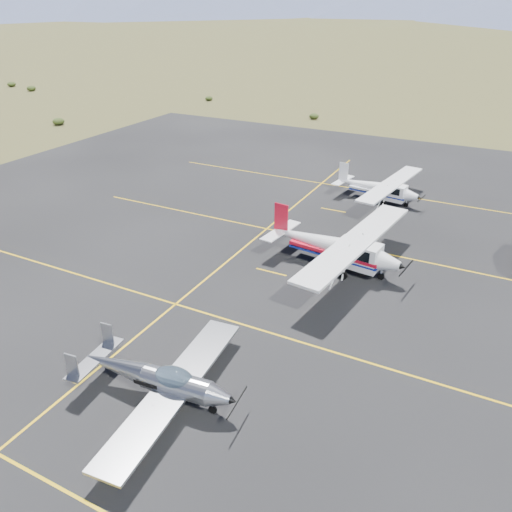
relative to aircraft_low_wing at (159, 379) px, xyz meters
The scene contains 5 objects.
ground 4.78m from the aircraft_low_wing, 58.75° to the left, with size 1600.00×1600.00×0.00m, color #383D1C.
apron 11.31m from the aircraft_low_wing, 77.55° to the left, with size 72.00×72.00×0.02m, color black.
aircraft_low_wing is the anchor object (origin of this frame).
aircraft_cessna 14.17m from the aircraft_low_wing, 79.80° to the left, with size 7.61×12.60×3.18m.
aircraft_plain 26.11m from the aircraft_low_wing, 85.88° to the left, with size 6.19×10.23×2.58m.
Camera 1 is at (8.06, -15.93, 14.46)m, focal length 35.00 mm.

